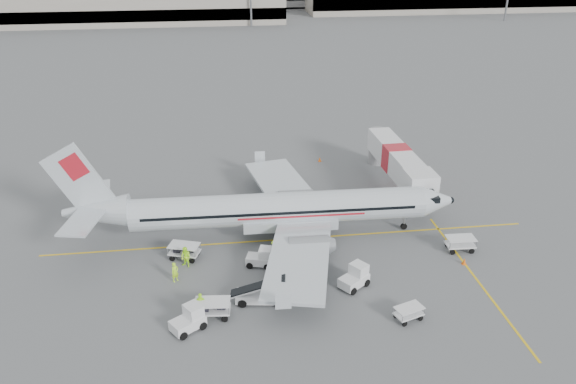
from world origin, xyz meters
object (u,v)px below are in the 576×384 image
object	(u,v)px
belt_loader	(261,286)
tug_fore	(354,277)
aircraft	(279,189)
tug_aft	(187,319)
jet_bridge	(395,167)
tug_mid	(260,257)

from	to	relation	value
belt_loader	tug_fore	world-z (taller)	belt_loader
aircraft	belt_loader	xyz separation A→B (m)	(-2.54, -9.68, -3.43)
belt_loader	tug_aft	world-z (taller)	belt_loader
belt_loader	aircraft	bearing A→B (deg)	83.42
aircraft	tug_fore	world-z (taller)	aircraft
jet_bridge	tug_fore	bearing A→B (deg)	-117.84
jet_bridge	belt_loader	xyz separation A→B (m)	(-16.28, -18.93, -0.91)
belt_loader	tug_fore	distance (m)	7.49
tug_fore	tug_mid	size ratio (longest dim) A/B	1.10
tug_fore	tug_mid	distance (m)	8.16
tug_aft	aircraft	bearing A→B (deg)	23.05
jet_bridge	tug_mid	xyz separation A→B (m)	(-15.95, -13.94, -1.43)
jet_bridge	tug_aft	world-z (taller)	jet_bridge
jet_bridge	tug_aft	size ratio (longest dim) A/B	7.31
jet_bridge	tug_mid	size ratio (longest dim) A/B	7.95
belt_loader	tug_aft	bearing A→B (deg)	-145.88
belt_loader	tug_fore	bearing A→B (deg)	15.40
jet_bridge	tug_fore	distance (m)	20.10
tug_mid	tug_aft	world-z (taller)	tug_aft
jet_bridge	tug_aft	xyz separation A→B (m)	(-21.67, -21.56, -1.35)
jet_bridge	tug_fore	size ratio (longest dim) A/B	7.20
tug_fore	aircraft	bearing A→B (deg)	83.29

